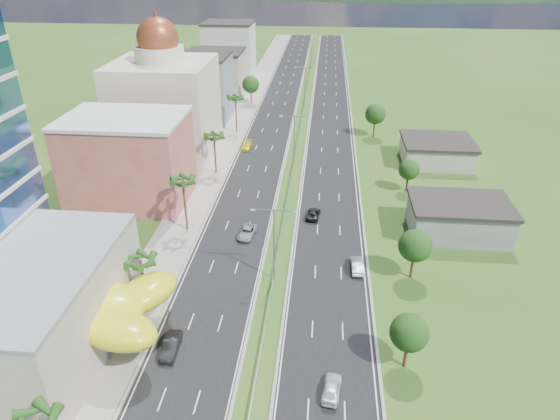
# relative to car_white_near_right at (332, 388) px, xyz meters

# --- Properties ---
(ground) EXTENTS (500.00, 500.00, 0.00)m
(ground) POSITION_rel_car_white_near_right_xyz_m (-7.99, 9.61, -0.79)
(ground) COLOR #2D5119
(ground) RESTS_ON ground
(road_left) EXTENTS (11.00, 260.00, 0.04)m
(road_left) POSITION_rel_car_white_near_right_xyz_m (-15.49, 99.61, -0.77)
(road_left) COLOR black
(road_left) RESTS_ON ground
(road_right) EXTENTS (11.00, 260.00, 0.04)m
(road_right) POSITION_rel_car_white_near_right_xyz_m (-0.49, 99.61, -0.77)
(road_right) COLOR black
(road_right) RESTS_ON ground
(sidewalk_left) EXTENTS (7.00, 260.00, 0.12)m
(sidewalk_left) POSITION_rel_car_white_near_right_xyz_m (-24.99, 99.61, -0.73)
(sidewalk_left) COLOR gray
(sidewalk_left) RESTS_ON ground
(median_guardrail) EXTENTS (0.10, 216.06, 0.76)m
(median_guardrail) POSITION_rel_car_white_near_right_xyz_m (-7.99, 81.60, -0.17)
(median_guardrail) COLOR gray
(median_guardrail) RESTS_ON ground
(streetlight_median_b) EXTENTS (6.04, 0.25, 11.00)m
(streetlight_median_b) POSITION_rel_car_white_near_right_xyz_m (-7.99, 19.61, 5.96)
(streetlight_median_b) COLOR gray
(streetlight_median_b) RESTS_ON ground
(streetlight_median_c) EXTENTS (6.04, 0.25, 11.00)m
(streetlight_median_c) POSITION_rel_car_white_near_right_xyz_m (-7.99, 59.61, 5.96)
(streetlight_median_c) COLOR gray
(streetlight_median_c) RESTS_ON ground
(streetlight_median_d) EXTENTS (6.04, 0.25, 11.00)m
(streetlight_median_d) POSITION_rel_car_white_near_right_xyz_m (-7.99, 104.61, 5.96)
(streetlight_median_d) COLOR gray
(streetlight_median_d) RESTS_ON ground
(streetlight_median_e) EXTENTS (6.04, 0.25, 11.00)m
(streetlight_median_e) POSITION_rel_car_white_near_right_xyz_m (-7.99, 149.61, 5.96)
(streetlight_median_e) COLOR gray
(streetlight_median_e) RESTS_ON ground
(lime_canopy) EXTENTS (18.00, 15.00, 7.40)m
(lime_canopy) POSITION_rel_car_white_near_right_xyz_m (-27.99, 5.61, 4.20)
(lime_canopy) COLOR yellow
(lime_canopy) RESTS_ON ground
(pink_shophouse) EXTENTS (20.00, 15.00, 15.00)m
(pink_shophouse) POSITION_rel_car_white_near_right_xyz_m (-35.99, 41.61, 6.71)
(pink_shophouse) COLOR #B84F4B
(pink_shophouse) RESTS_ON ground
(domed_building) EXTENTS (20.00, 20.00, 28.70)m
(domed_building) POSITION_rel_car_white_near_right_xyz_m (-35.99, 64.61, 10.57)
(domed_building) COLOR beige
(domed_building) RESTS_ON ground
(midrise_grey) EXTENTS (16.00, 15.00, 16.00)m
(midrise_grey) POSITION_rel_car_white_near_right_xyz_m (-34.99, 89.61, 7.21)
(midrise_grey) COLOR gray
(midrise_grey) RESTS_ON ground
(midrise_beige) EXTENTS (16.00, 15.00, 13.00)m
(midrise_beige) POSITION_rel_car_white_near_right_xyz_m (-34.99, 111.61, 5.71)
(midrise_beige) COLOR #AD9F8E
(midrise_beige) RESTS_ON ground
(midrise_white) EXTENTS (16.00, 15.00, 18.00)m
(midrise_white) POSITION_rel_car_white_near_right_xyz_m (-34.99, 134.61, 8.21)
(midrise_white) COLOR silver
(midrise_white) RESTS_ON ground
(shed_near) EXTENTS (15.00, 10.00, 5.00)m
(shed_near) POSITION_rel_car_white_near_right_xyz_m (20.01, 34.61, 1.71)
(shed_near) COLOR gray
(shed_near) RESTS_ON ground
(shed_far) EXTENTS (14.00, 12.00, 4.40)m
(shed_far) POSITION_rel_car_white_near_right_xyz_m (22.01, 64.61, 1.41)
(shed_far) COLOR #AD9F8E
(shed_far) RESTS_ON ground
(palm_tree_b) EXTENTS (3.60, 3.60, 8.10)m
(palm_tree_b) POSITION_rel_car_white_near_right_xyz_m (-23.49, 11.61, 6.28)
(palm_tree_b) COLOR #47301C
(palm_tree_b) RESTS_ON ground
(palm_tree_c) EXTENTS (3.60, 3.60, 9.60)m
(palm_tree_c) POSITION_rel_car_white_near_right_xyz_m (-23.49, 31.61, 7.71)
(palm_tree_c) COLOR #47301C
(palm_tree_c) RESTS_ON ground
(palm_tree_d) EXTENTS (3.60, 3.60, 8.60)m
(palm_tree_d) POSITION_rel_car_white_near_right_xyz_m (-23.49, 54.61, 6.76)
(palm_tree_d) COLOR #47301C
(palm_tree_d) RESTS_ON ground
(palm_tree_e) EXTENTS (3.60, 3.60, 9.40)m
(palm_tree_e) POSITION_rel_car_white_near_right_xyz_m (-23.49, 79.61, 7.52)
(palm_tree_e) COLOR #47301C
(palm_tree_e) RESTS_ON ground
(leafy_tree_lfar) EXTENTS (4.90, 4.90, 8.05)m
(leafy_tree_lfar) POSITION_rel_car_white_near_right_xyz_m (-23.49, 104.61, 4.79)
(leafy_tree_lfar) COLOR #47301C
(leafy_tree_lfar) RESTS_ON ground
(leafy_tree_ra) EXTENTS (4.20, 4.20, 6.90)m
(leafy_tree_ra) POSITION_rel_car_white_near_right_xyz_m (8.01, 4.61, 3.99)
(leafy_tree_ra) COLOR #47301C
(leafy_tree_ra) RESTS_ON ground
(leafy_tree_rb) EXTENTS (4.55, 4.55, 7.47)m
(leafy_tree_rb) POSITION_rel_car_white_near_right_xyz_m (11.01, 21.61, 4.39)
(leafy_tree_rb) COLOR #47301C
(leafy_tree_rb) RESTS_ON ground
(leafy_tree_rc) EXTENTS (3.85, 3.85, 6.33)m
(leafy_tree_rc) POSITION_rel_car_white_near_right_xyz_m (14.01, 49.61, 3.59)
(leafy_tree_rc) COLOR #47301C
(leafy_tree_rc) RESTS_ON ground
(leafy_tree_rd) EXTENTS (4.90, 4.90, 8.05)m
(leafy_tree_rd) POSITION_rel_car_white_near_right_xyz_m (10.01, 79.61, 4.79)
(leafy_tree_rd) COLOR #47301C
(leafy_tree_rd) RESTS_ON ground
(car_dark_left) EXTENTS (1.82, 4.85, 1.58)m
(car_dark_left) POSITION_rel_car_white_near_right_xyz_m (-18.27, 4.45, 0.04)
(car_dark_left) COLOR black
(car_dark_left) RESTS_ON road_left
(car_silver_mid_left) EXTENTS (2.98, 5.28, 1.39)m
(car_silver_mid_left) POSITION_rel_car_white_near_right_xyz_m (-13.43, 30.44, -0.05)
(car_silver_mid_left) COLOR #9C9DA3
(car_silver_mid_left) RESTS_ON road_left
(car_yellow_far_left) EXTENTS (2.21, 4.99, 1.42)m
(car_yellow_far_left) POSITION_rel_car_white_near_right_xyz_m (-19.34, 68.64, -0.04)
(car_yellow_far_left) COLOR yellow
(car_yellow_far_left) RESTS_ON road_left
(car_white_near_right) EXTENTS (2.31, 4.57, 1.49)m
(car_white_near_right) POSITION_rel_car_white_near_right_xyz_m (0.00, 0.00, 0.00)
(car_white_near_right) COLOR silver
(car_white_near_right) RESTS_ON road_right
(car_silver_right) EXTENTS (1.84, 4.79, 1.56)m
(car_silver_right) POSITION_rel_car_white_near_right_xyz_m (3.57, 22.69, 0.03)
(car_silver_right) COLOR #ADB1B5
(car_silver_right) RESTS_ON road_right
(car_dark_far_right) EXTENTS (2.66, 4.79, 1.27)m
(car_dark_far_right) POSITION_rel_car_white_near_right_xyz_m (-3.16, 37.69, -0.11)
(car_dark_far_right) COLOR black
(car_dark_far_right) RESTS_ON road_right
(motorcycle) EXTENTS (0.70, 1.93, 1.21)m
(motorcycle) POSITION_rel_car_white_near_right_xyz_m (-20.29, 10.11, -0.14)
(motorcycle) COLOR black
(motorcycle) RESTS_ON road_left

